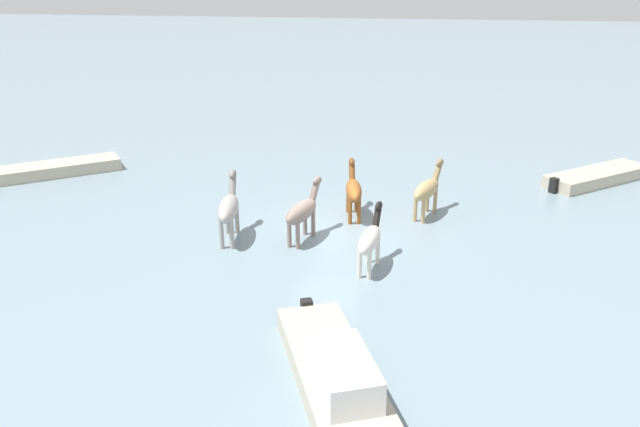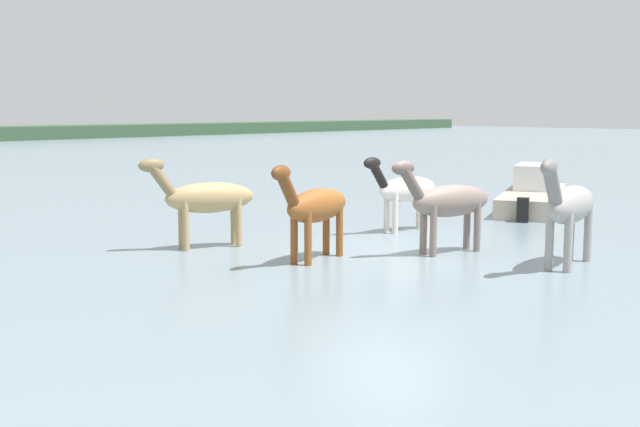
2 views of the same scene
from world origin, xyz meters
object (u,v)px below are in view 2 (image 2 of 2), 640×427
at_px(horse_dun_straggler, 569,205).
at_px(boat_tender_starboard, 533,197).
at_px(horse_mid_herd, 448,201).
at_px(horse_gray_outer, 206,198).
at_px(horse_chestnut_trailing, 405,190).
at_px(horse_pinto_flank, 315,206).

relative_size(horse_dun_straggler, boat_tender_starboard, 0.47).
distance_m(horse_mid_herd, horse_gray_outer, 4.76).
bearing_deg(horse_dun_straggler, horse_gray_outer, -72.50).
distance_m(horse_chestnut_trailing, boat_tender_starboard, 5.81).
height_order(horse_chestnut_trailing, horse_pinto_flank, horse_pinto_flank).
bearing_deg(horse_pinto_flank, boat_tender_starboard, 173.96).
height_order(horse_gray_outer, boat_tender_starboard, horse_gray_outer).
bearing_deg(horse_chestnut_trailing, horse_dun_straggler, 81.43).
relative_size(horse_chestnut_trailing, horse_mid_herd, 0.95).
xyz_separation_m(horse_chestnut_trailing, horse_gray_outer, (-4.48, 1.58, 0.05)).
xyz_separation_m(horse_chestnut_trailing, horse_dun_straggler, (-1.40, -4.60, 0.14)).
relative_size(horse_pinto_flank, horse_dun_straggler, 0.92).
distance_m(horse_mid_herd, horse_pinto_flank, 2.65).
height_order(horse_dun_straggler, boat_tender_starboard, horse_dun_straggler).
bearing_deg(horse_mid_herd, horse_pinto_flank, -15.06).
bearing_deg(horse_mid_herd, horse_dun_straggler, 113.49).
bearing_deg(boat_tender_starboard, horse_gray_outer, 147.46).
xyz_separation_m(horse_chestnut_trailing, horse_mid_herd, (-1.71, -2.29, 0.06)).
distance_m(horse_pinto_flank, boat_tender_starboard, 9.83).
relative_size(horse_mid_herd, horse_dun_straggler, 0.92).
xyz_separation_m(horse_dun_straggler, boat_tender_starboard, (7.17, 4.48, -0.77)).
bearing_deg(horse_mid_herd, horse_gray_outer, -38.79).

